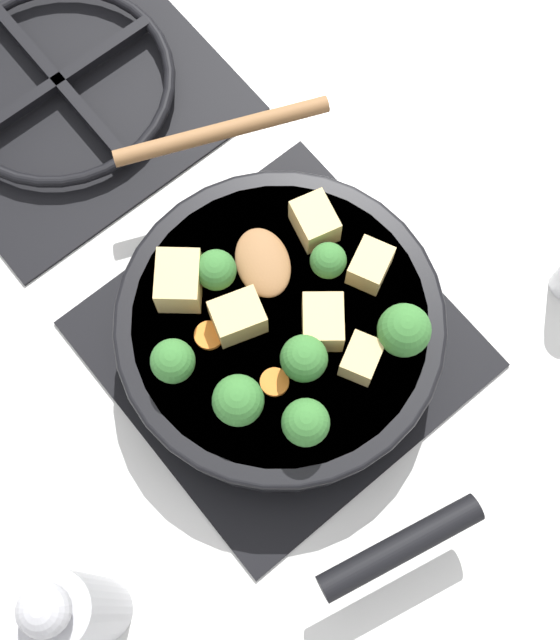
# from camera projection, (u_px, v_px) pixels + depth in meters

# --- Properties ---
(ground_plane) EXTENTS (2.40, 2.40, 0.00)m
(ground_plane) POSITION_uv_depth(u_px,v_px,m) (280.00, 345.00, 0.85)
(ground_plane) COLOR silver
(front_burner_grate) EXTENTS (0.31, 0.31, 0.03)m
(front_burner_grate) POSITION_uv_depth(u_px,v_px,m) (280.00, 341.00, 0.84)
(front_burner_grate) COLOR black
(front_burner_grate) RESTS_ON ground_plane
(rear_burner_grate) EXTENTS (0.31, 0.31, 0.03)m
(rear_burner_grate) POSITION_uv_depth(u_px,v_px,m) (61.00, 86.00, 0.93)
(rear_burner_grate) COLOR black
(rear_burner_grate) RESTS_ON ground_plane
(skillet_pan) EXTENTS (0.30, 0.39, 0.05)m
(skillet_pan) POSITION_uv_depth(u_px,v_px,m) (281.00, 330.00, 0.80)
(skillet_pan) COLOR black
(skillet_pan) RESTS_ON front_burner_grate
(wooden_spoon) EXTENTS (0.20, 0.21, 0.02)m
(wooden_spoon) POSITION_uv_depth(u_px,v_px,m) (240.00, 190.00, 0.81)
(wooden_spoon) COLOR olive
(wooden_spoon) RESTS_ON skillet_pan
(tofu_cube_center_large) EXTENTS (0.05, 0.06, 0.03)m
(tofu_cube_center_large) POSITION_uv_depth(u_px,v_px,m) (323.00, 322.00, 0.76)
(tofu_cube_center_large) COLOR #DBB770
(tofu_cube_center_large) RESTS_ON skillet_pan
(tofu_cube_near_handle) EXTENTS (0.05, 0.04, 0.03)m
(tofu_cube_near_handle) POSITION_uv_depth(u_px,v_px,m) (370.00, 266.00, 0.78)
(tofu_cube_near_handle) COLOR #DBB770
(tofu_cube_near_handle) RESTS_ON skillet_pan
(tofu_cube_east_chunk) EXTENTS (0.04, 0.04, 0.03)m
(tofu_cube_east_chunk) POSITION_uv_depth(u_px,v_px,m) (362.00, 359.00, 0.76)
(tofu_cube_east_chunk) COLOR #DBB770
(tofu_cube_east_chunk) RESTS_ON skillet_pan
(tofu_cube_west_chunk) EXTENTS (0.04, 0.05, 0.03)m
(tofu_cube_west_chunk) POSITION_uv_depth(u_px,v_px,m) (315.00, 221.00, 0.79)
(tofu_cube_west_chunk) COLOR #DBB770
(tofu_cube_west_chunk) RESTS_ON skillet_pan
(tofu_cube_back_piece) EXTENTS (0.06, 0.06, 0.04)m
(tofu_cube_back_piece) POSITION_uv_depth(u_px,v_px,m) (179.00, 281.00, 0.77)
(tofu_cube_back_piece) COLOR #DBB770
(tofu_cube_back_piece) RESTS_ON skillet_pan
(tofu_cube_front_piece) EXTENTS (0.05, 0.05, 0.03)m
(tofu_cube_front_piece) POSITION_uv_depth(u_px,v_px,m) (238.00, 317.00, 0.76)
(tofu_cube_front_piece) COLOR #DBB770
(tofu_cube_front_piece) RESTS_ON skillet_pan
(broccoli_floret_near_spoon) EXTENTS (0.03, 0.03, 0.04)m
(broccoli_floret_near_spoon) POSITION_uv_depth(u_px,v_px,m) (328.00, 261.00, 0.77)
(broccoli_floret_near_spoon) COLOR #709956
(broccoli_floret_near_spoon) RESTS_ON skillet_pan
(broccoli_floret_center_top) EXTENTS (0.04, 0.04, 0.04)m
(broccoli_floret_center_top) POSITION_uv_depth(u_px,v_px,m) (216.00, 270.00, 0.77)
(broccoli_floret_center_top) COLOR #709956
(broccoli_floret_center_top) RESTS_ON skillet_pan
(broccoli_floret_east_rim) EXTENTS (0.04, 0.04, 0.05)m
(broccoli_floret_east_rim) POSITION_uv_depth(u_px,v_px,m) (173.00, 361.00, 0.74)
(broccoli_floret_east_rim) COLOR #709956
(broccoli_floret_east_rim) RESTS_ON skillet_pan
(broccoli_floret_west_rim) EXTENTS (0.04, 0.04, 0.05)m
(broccoli_floret_west_rim) POSITION_uv_depth(u_px,v_px,m) (304.00, 359.00, 0.74)
(broccoli_floret_west_rim) COLOR #709956
(broccoli_floret_west_rim) RESTS_ON skillet_pan
(broccoli_floret_north_edge) EXTENTS (0.05, 0.05, 0.05)m
(broccoli_floret_north_edge) POSITION_uv_depth(u_px,v_px,m) (404.00, 330.00, 0.75)
(broccoli_floret_north_edge) COLOR #709956
(broccoli_floret_north_edge) RESTS_ON skillet_pan
(broccoli_floret_south_cluster) EXTENTS (0.04, 0.04, 0.05)m
(broccoli_floret_south_cluster) POSITION_uv_depth(u_px,v_px,m) (238.00, 401.00, 0.73)
(broccoli_floret_south_cluster) COLOR #709956
(broccoli_floret_south_cluster) RESTS_ON skillet_pan
(broccoli_floret_mid_floret) EXTENTS (0.04, 0.04, 0.05)m
(broccoli_floret_mid_floret) POSITION_uv_depth(u_px,v_px,m) (306.00, 423.00, 0.73)
(broccoli_floret_mid_floret) COLOR #709956
(broccoli_floret_mid_floret) RESTS_ON skillet_pan
(carrot_slice_orange_thin) EXTENTS (0.03, 0.03, 0.01)m
(carrot_slice_orange_thin) POSITION_uv_depth(u_px,v_px,m) (274.00, 382.00, 0.76)
(carrot_slice_orange_thin) COLOR orange
(carrot_slice_orange_thin) RESTS_ON skillet_pan
(carrot_slice_near_center) EXTENTS (0.03, 0.03, 0.01)m
(carrot_slice_near_center) POSITION_uv_depth(u_px,v_px,m) (209.00, 335.00, 0.77)
(carrot_slice_near_center) COLOR orange
(carrot_slice_near_center) RESTS_ON skillet_pan
(pepper_mill) EXTENTS (0.06, 0.06, 0.22)m
(pepper_mill) POSITION_uv_depth(u_px,v_px,m) (76.00, 610.00, 0.68)
(pepper_mill) COLOR #B2B2B7
(pepper_mill) RESTS_ON ground_plane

